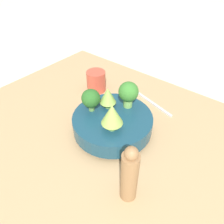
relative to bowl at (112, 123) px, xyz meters
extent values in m
plane|color=beige|center=(-0.02, 0.00, -0.08)|extent=(6.00, 6.00, 0.00)
cube|color=tan|center=(-0.02, 0.00, -0.06)|extent=(1.11, 0.79, 0.05)
cylinder|color=navy|center=(0.00, 0.00, -0.03)|extent=(0.11, 0.11, 0.01)
cylinder|color=navy|center=(0.00, 0.00, 0.00)|extent=(0.25, 0.25, 0.05)
cylinder|color=#609347|center=(0.07, 0.01, 0.04)|extent=(0.02, 0.02, 0.03)
sphere|color=#286023|center=(0.07, 0.01, 0.07)|extent=(0.06, 0.06, 0.06)
cylinder|color=#609347|center=(0.04, -0.03, 0.04)|extent=(0.02, 0.02, 0.02)
cone|color=#93B751|center=(0.04, -0.03, 0.07)|extent=(0.05, 0.05, 0.05)
cylinder|color=#6BA34C|center=(-0.03, 0.04, 0.04)|extent=(0.02, 0.02, 0.02)
cone|color=#93B751|center=(-0.03, 0.04, 0.08)|extent=(0.06, 0.06, 0.06)
cylinder|color=#7AB256|center=(-0.01, -0.08, 0.04)|extent=(0.03, 0.03, 0.03)
sphere|color=#387A2D|center=(-0.01, -0.08, 0.08)|extent=(0.06, 0.06, 0.06)
cylinder|color=#C64C38|center=(0.21, -0.15, 0.00)|extent=(0.08, 0.08, 0.08)
cylinder|color=#997047|center=(-0.17, 0.15, 0.04)|extent=(0.04, 0.04, 0.15)
sphere|color=#997047|center=(-0.17, 0.15, 0.12)|extent=(0.03, 0.03, 0.03)
cube|color=silver|center=(-0.03, -0.22, -0.03)|extent=(0.18, 0.06, 0.01)
camera|label=1|loc=(-0.33, 0.40, 0.47)|focal=35.00mm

